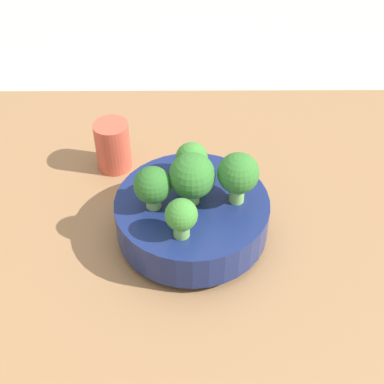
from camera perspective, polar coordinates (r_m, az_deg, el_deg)
name	(u,v)px	position (r m, az deg, el deg)	size (l,w,h in m)	color
ground_plane	(183,241)	(0.95, -0.96, -5.22)	(6.00, 6.00, 0.00)	#ADA89E
table	(183,232)	(0.93, -0.98, -4.25)	(1.17, 0.84, 0.05)	olive
bowl	(192,216)	(0.86, 0.00, -2.59)	(0.25, 0.25, 0.08)	navy
broccoli_floret_center	(192,176)	(0.80, 0.00, 1.66)	(0.07, 0.07, 0.09)	#7AB256
broccoli_floret_front	(181,216)	(0.76, -1.22, -2.62)	(0.05, 0.05, 0.07)	#6BA34C
broccoli_floret_back	(192,159)	(0.86, -0.04, 3.54)	(0.05, 0.05, 0.07)	#6BA34C
broccoli_floret_left	(153,186)	(0.80, -4.23, 0.64)	(0.06, 0.06, 0.07)	#7AB256
broccoli_floret_right	(238,175)	(0.81, 4.95, 1.87)	(0.06, 0.06, 0.09)	#7AB256
cup	(113,146)	(1.00, -8.43, 4.90)	(0.06, 0.06, 0.10)	#C64C38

